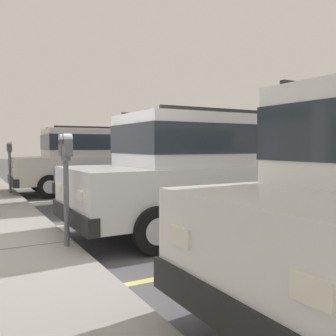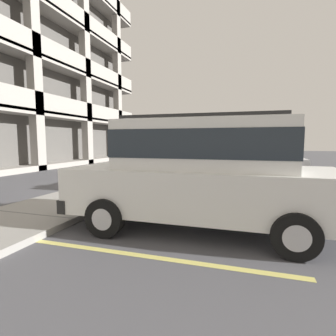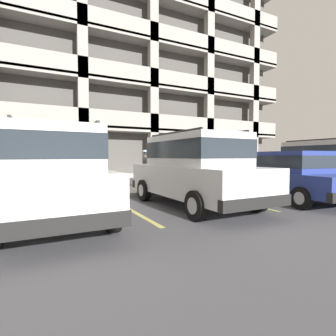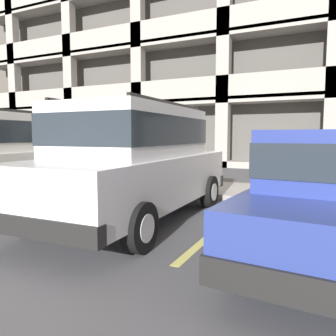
# 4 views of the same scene
# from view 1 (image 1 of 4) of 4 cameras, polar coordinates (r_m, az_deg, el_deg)

# --- Properties ---
(ground_plane) EXTENTS (80.00, 80.00, 0.10)m
(ground_plane) POSITION_cam_1_polar(r_m,az_deg,el_deg) (5.65, -12.14, -12.20)
(ground_plane) COLOR #4C4C51
(parking_stall_lines) EXTENTS (13.17, 4.80, 0.01)m
(parking_stall_lines) POSITION_cam_1_polar(r_m,az_deg,el_deg) (7.60, -5.46, -7.68)
(parking_stall_lines) COLOR #DBD16B
(parking_stall_lines) RESTS_ON ground_plane
(silver_suv) EXTENTS (2.07, 4.81, 2.03)m
(silver_suv) POSITION_cam_1_polar(r_m,az_deg,el_deg) (6.52, 5.86, 0.10)
(silver_suv) COLOR silver
(silver_suv) RESTS_ON ground_plane
(dark_hatchback) EXTENTS (2.10, 4.61, 1.54)m
(dark_hatchback) POSITION_cam_1_polar(r_m,az_deg,el_deg) (9.52, -2.46, -0.46)
(dark_hatchback) COLOR navy
(dark_hatchback) RESTS_ON ground_plane
(blue_coupe) EXTENTS (2.11, 4.83, 2.03)m
(blue_coupe) POSITION_cam_1_polar(r_m,az_deg,el_deg) (12.05, -11.47, 1.56)
(blue_coupe) COLOR beige
(blue_coupe) RESTS_ON ground_plane
(parking_meter_near) EXTENTS (0.35, 0.12, 1.50)m
(parking_meter_near) POSITION_cam_1_polar(r_m,az_deg,el_deg) (5.13, -15.32, 0.76)
(parking_meter_near) COLOR #595B60
(parking_meter_near) RESTS_ON sidewalk
(parking_meter_far) EXTENTS (0.35, 0.12, 1.46)m
(parking_meter_far) POSITION_cam_1_polar(r_m,az_deg,el_deg) (11.58, -23.00, 1.90)
(parking_meter_far) COLOR #595B60
(parking_meter_far) RESTS_ON sidewalk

